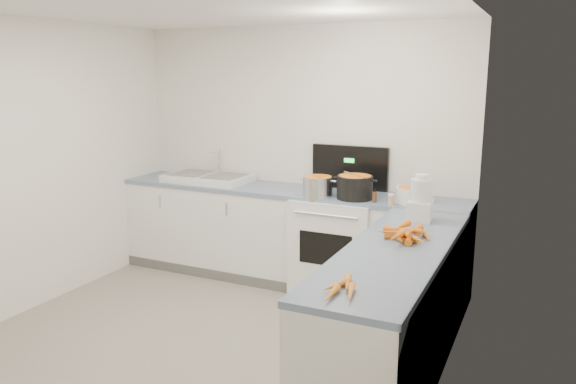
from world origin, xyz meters
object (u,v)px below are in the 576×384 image
at_px(stove, 338,242).
at_px(black_pot, 355,188).
at_px(spice_jar, 391,200).
at_px(sink, 208,178).
at_px(mixing_bowl, 413,195).
at_px(steel_pot, 318,187).
at_px(food_processor, 421,201).
at_px(extract_bottle, 374,197).

bearing_deg(stove, black_pot, -33.30).
bearing_deg(spice_jar, sink, 173.19).
xyz_separation_m(sink, spice_jar, (2.00, -0.24, 0.00)).
relative_size(stove, mixing_bowl, 4.71).
xyz_separation_m(sink, mixing_bowl, (2.15, -0.08, 0.03)).
height_order(sink, mixing_bowl, sink).
height_order(black_pot, mixing_bowl, black_pot).
height_order(mixing_bowl, spice_jar, mixing_bowl).
bearing_deg(sink, steel_pot, -7.95).
relative_size(sink, mixing_bowl, 2.98).
xyz_separation_m(mixing_bowl, food_processor, (0.19, -0.57, 0.09)).
bearing_deg(steel_pot, sink, 172.05).
bearing_deg(spice_jar, extract_bottle, 166.22).
bearing_deg(sink, stove, -0.62).
height_order(stove, sink, stove).
bearing_deg(food_processor, black_pot, 143.76).
distance_m(sink, extract_bottle, 1.85).
bearing_deg(mixing_bowl, extract_bottle, -157.91).
xyz_separation_m(steel_pot, black_pot, (0.34, 0.04, 0.01)).
xyz_separation_m(steel_pot, spice_jar, (0.70, -0.06, -0.04)).
relative_size(steel_pot, black_pot, 0.86).
xyz_separation_m(black_pot, food_processor, (0.69, -0.51, 0.06)).
relative_size(black_pot, spice_jar, 4.04).
relative_size(black_pot, mixing_bowl, 1.11).
distance_m(stove, spice_jar, 0.78).
bearing_deg(mixing_bowl, steel_pot, -172.91).
distance_m(sink, mixing_bowl, 2.15).
relative_size(steel_pot, mixing_bowl, 0.95).
height_order(stove, food_processor, stove).
bearing_deg(food_processor, spice_jar, 129.22).
bearing_deg(extract_bottle, steel_pot, 178.06).
distance_m(sink, steel_pot, 1.32).
xyz_separation_m(stove, sink, (-1.45, 0.02, 0.50)).
bearing_deg(extract_bottle, food_processor, -42.40).
distance_m(black_pot, mixing_bowl, 0.51).
bearing_deg(mixing_bowl, sink, 177.94).
height_order(steel_pot, extract_bottle, steel_pot).
xyz_separation_m(steel_pot, extract_bottle, (0.54, -0.02, -0.03)).
bearing_deg(food_processor, extract_bottle, 137.60).
bearing_deg(spice_jar, stove, 157.92).
height_order(black_pot, extract_bottle, black_pot).
bearing_deg(food_processor, steel_pot, 155.58).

